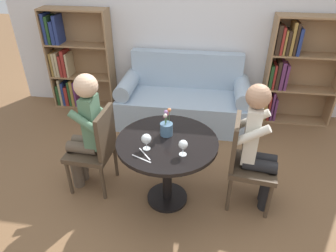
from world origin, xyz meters
The scene contains 15 objects.
ground_plane centered at (0.00, 0.00, 0.00)m, with size 16.00×16.00×0.00m, color brown.
back_wall centered at (0.00, 1.99, 1.35)m, with size 5.20×0.05×2.70m.
round_table centered at (0.00, 0.00, 0.56)m, with size 0.91×0.91×0.71m.
couch centered at (0.00, 1.57, 0.31)m, with size 1.77×0.80×0.92m.
bookshelf_left centered at (-1.68, 1.83, 0.68)m, with size 0.93×0.28×1.45m.
bookshelf_right centered at (1.42, 1.84, 0.74)m, with size 0.93×0.28×1.45m.
chair_left centered at (-0.71, 0.10, 0.49)m, with size 0.44×0.44×0.90m.
chair_right centered at (0.72, 0.10, 0.49)m, with size 0.47×0.47×0.90m.
person_left centered at (-0.80, 0.10, 0.68)m, with size 0.43×0.36×1.25m.
person_right centered at (0.80, 0.09, 0.67)m, with size 0.44×0.37×1.25m.
wine_glass_left centered at (-0.15, -0.15, 0.80)m, with size 0.09×0.09×0.14m.
wine_glass_right centered at (0.16, -0.18, 0.80)m, with size 0.08×0.08×0.14m.
flower_vase centered at (-0.02, 0.09, 0.79)m, with size 0.11×0.11×0.26m.
knife_left_setting centered at (-0.17, -0.29, 0.71)m, with size 0.18×0.09×0.00m.
fork_left_setting centered at (-0.16, -0.22, 0.71)m, with size 0.13×0.15×0.00m.
Camera 1 is at (0.33, -2.15, 2.21)m, focal length 32.00 mm.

